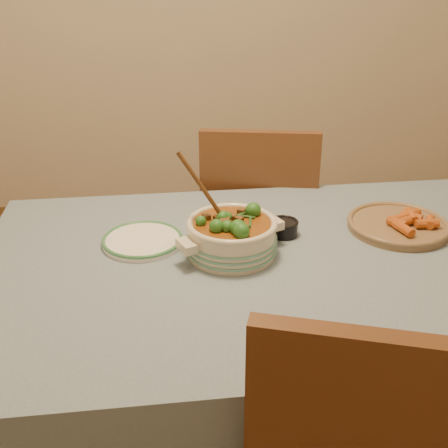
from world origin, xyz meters
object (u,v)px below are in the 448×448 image
at_px(fried_plate, 398,223).
at_px(chair_far, 258,221).
at_px(condiment_bowl, 284,227).
at_px(stew_casserole, 232,234).
at_px(white_plate, 143,240).
at_px(dining_table, 268,286).

distance_m(fried_plate, chair_far, 0.69).
bearing_deg(condiment_bowl, chair_far, 87.45).
xyz_separation_m(stew_casserole, fried_plate, (0.55, 0.09, -0.05)).
relative_size(stew_casserole, fried_plate, 0.88).
relative_size(condiment_bowl, chair_far, 0.11).
relative_size(white_plate, fried_plate, 0.81).
xyz_separation_m(dining_table, condiment_bowl, (0.07, 0.15, 0.12)).
distance_m(stew_casserole, fried_plate, 0.56).
bearing_deg(condiment_bowl, stew_casserole, -150.45).
distance_m(dining_table, fried_plate, 0.48).
xyz_separation_m(stew_casserole, chair_far, (0.20, 0.64, -0.27)).
height_order(stew_casserole, fried_plate, stew_casserole).
distance_m(stew_casserole, chair_far, 0.73).
relative_size(dining_table, condiment_bowl, 16.32).
relative_size(dining_table, chair_far, 1.74).
bearing_deg(white_plate, condiment_bowl, 0.51).
bearing_deg(white_plate, chair_far, 49.52).
xyz_separation_m(dining_table, chair_far, (0.10, 0.69, -0.12)).
bearing_deg(stew_casserole, fried_plate, 9.53).
bearing_deg(fried_plate, dining_table, -162.38).
bearing_deg(condiment_bowl, white_plate, -179.49).
bearing_deg(fried_plate, white_plate, 179.64).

